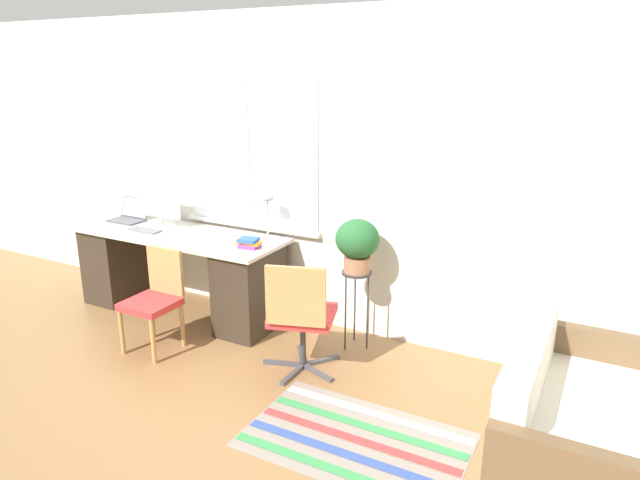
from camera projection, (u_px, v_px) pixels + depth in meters
name	position (u px, v px, depth m)	size (l,w,h in m)	color
ground_plane	(206.00, 338.00, 4.89)	(14.00, 14.00, 0.00)	olive
wall_back_with_window	(252.00, 168.00, 5.16)	(9.00, 0.12, 2.70)	silver
desk	(180.00, 270.00, 5.32)	(2.07, 0.71, 0.78)	beige
laptop	(129.00, 216.00, 5.62)	(0.34, 0.28, 0.21)	#4C4C51
monitor	(160.00, 204.00, 5.35)	(0.46, 0.21, 0.43)	silver
keyboard	(145.00, 230.00, 5.26)	(0.32, 0.12, 0.02)	slate
mouse	(163.00, 234.00, 5.14)	(0.03, 0.06, 0.03)	silver
desk_lamp	(267.00, 205.00, 4.89)	(0.13, 0.13, 0.43)	#ADADB2
book_stack	(249.00, 243.00, 4.77)	(0.22, 0.16, 0.08)	purple
desk_chair_wooden	(155.00, 297.00, 4.62)	(0.39, 0.40, 0.82)	#B2844C
office_chair_swivel	(301.00, 315.00, 4.22)	(0.61, 0.60, 0.91)	#47474C
couch_loveseat	(576.00, 435.00, 3.15)	(0.81, 1.40, 0.80)	white
plant_stand	(356.00, 282.00, 4.60)	(0.24, 0.24, 0.66)	#333338
potted_plant	(357.00, 242.00, 4.50)	(0.35, 0.35, 0.43)	#9E6B4C
floor_rug_striped	(355.00, 440.00, 3.56)	(1.37, 0.86, 0.01)	gray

